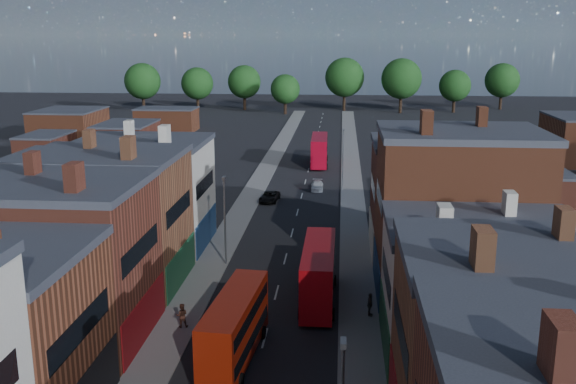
% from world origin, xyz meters
% --- Properties ---
extents(pavement_west, '(3.00, 200.00, 0.12)m').
position_xyz_m(pavement_west, '(-6.50, 50.00, 0.06)').
color(pavement_west, gray).
rests_on(pavement_west, ground).
extents(pavement_east, '(3.00, 200.00, 0.12)m').
position_xyz_m(pavement_east, '(6.50, 50.00, 0.06)').
color(pavement_east, gray).
rests_on(pavement_east, ground).
extents(lamp_post_2, '(0.25, 0.70, 8.12)m').
position_xyz_m(lamp_post_2, '(-5.20, 30.00, 4.70)').
color(lamp_post_2, slate).
rests_on(lamp_post_2, ground).
extents(lamp_post_3, '(0.25, 0.70, 8.12)m').
position_xyz_m(lamp_post_3, '(5.20, 60.00, 4.70)').
color(lamp_post_3, slate).
rests_on(lamp_post_3, ground).
extents(bus_0, '(3.13, 10.01, 4.26)m').
position_xyz_m(bus_0, '(-1.50, 12.87, 2.30)').
color(bus_0, '#A01C09').
rests_on(bus_0, ground).
extents(bus_1, '(2.66, 10.33, 4.46)m').
position_xyz_m(bus_1, '(3.41, 22.51, 2.41)').
color(bus_1, red).
rests_on(bus_1, ground).
extents(bus_2, '(2.86, 10.72, 4.61)m').
position_xyz_m(bus_2, '(1.50, 76.14, 2.49)').
color(bus_2, '#9F071A').
rests_on(bus_2, ground).
extents(car_2, '(2.44, 4.64, 1.24)m').
position_xyz_m(car_2, '(-3.80, 52.74, 0.62)').
color(car_2, black).
rests_on(car_2, ground).
extents(car_3, '(1.64, 3.95, 1.14)m').
position_xyz_m(car_3, '(1.84, 59.41, 0.57)').
color(car_3, silver).
rests_on(car_3, ground).
extents(ped_1, '(0.92, 0.63, 1.74)m').
position_xyz_m(ped_1, '(-5.98, 17.01, 0.99)').
color(ped_1, '#45261B').
rests_on(ped_1, pavement_west).
extents(ped_3, '(0.66, 1.10, 1.75)m').
position_xyz_m(ped_3, '(7.27, 20.00, 1.00)').
color(ped_3, '#524B46').
rests_on(ped_3, pavement_east).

